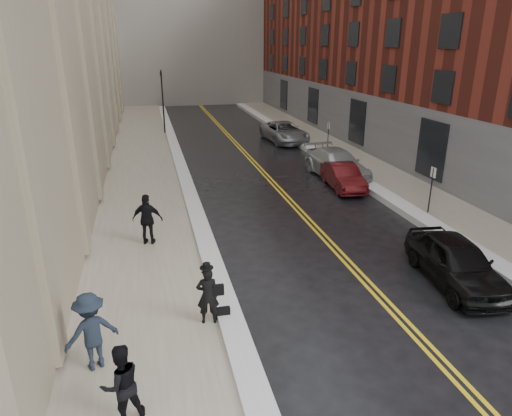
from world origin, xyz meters
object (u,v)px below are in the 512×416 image
car_maroon (343,177)px  pedestrian_a (121,384)px  car_black (456,262)px  car_silver_near (337,164)px  car_silver_far (284,132)px  pedestrian_b (91,331)px  pedestrian_c (148,219)px  pedestrian_main (208,295)px

car_maroon → pedestrian_a: size_ratio=2.33×
car_black → car_silver_near: (1.11, 12.24, 0.03)m
car_silver_far → pedestrian_b: pedestrian_b is taller
pedestrian_a → pedestrian_c: 8.63m
car_black → car_silver_near: bearing=91.5°
car_black → car_silver_far: 22.41m
car_maroon → car_silver_near: size_ratio=0.74×
car_silver_far → pedestrian_main: pedestrian_main is taller
car_maroon → car_silver_near: car_silver_near is taller
pedestrian_c → pedestrian_a: bearing=100.5°
pedestrian_main → pedestrian_c: (-1.47, 5.64, 0.15)m
car_silver_far → pedestrian_main: (-9.06, -22.95, 0.21)m
car_silver_near → pedestrian_main: 15.72m
car_silver_near → pedestrian_c: (-10.58, -7.17, 0.34)m
car_silver_near → car_silver_far: bearing=86.1°
car_silver_far → car_maroon: bearing=-96.7°
pedestrian_main → pedestrian_a: (-2.11, -2.96, 0.03)m
car_maroon → pedestrian_b: 16.54m
car_silver_far → pedestrian_c: (-10.53, -17.31, 0.36)m
car_silver_near → pedestrian_main: (-9.11, -12.81, 0.19)m
pedestrian_a → car_silver_near: bearing=-145.2°
car_maroon → pedestrian_main: pedestrian_main is taller
car_maroon → pedestrian_c: 11.32m
car_black → pedestrian_main: pedestrian_main is taller
car_maroon → car_silver_near: bearing=80.8°
pedestrian_a → pedestrian_main: bearing=-145.2°
car_black → car_silver_near: car_silver_near is taller
pedestrian_main → pedestrian_c: 5.83m
pedestrian_main → pedestrian_a: size_ratio=0.96×
pedestrian_a → car_black: bearing=179.5°
car_maroon → pedestrian_a: 17.43m
car_silver_near → pedestrian_a: size_ratio=3.16×
pedestrian_main → pedestrian_c: pedestrian_c is taller
car_black → car_silver_near: 12.29m
car_black → car_silver_far: bearing=94.0°
car_black → car_maroon: size_ratio=1.12×
pedestrian_b → pedestrian_c: pedestrian_c is taller
pedestrian_a → pedestrian_b: pedestrian_b is taller
pedestrian_a → car_maroon: bearing=-147.8°
car_silver_near → pedestrian_main: size_ratio=3.28×
car_black → car_maroon: car_black is taller
car_silver_near → car_silver_far: (-0.05, 10.14, -0.02)m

